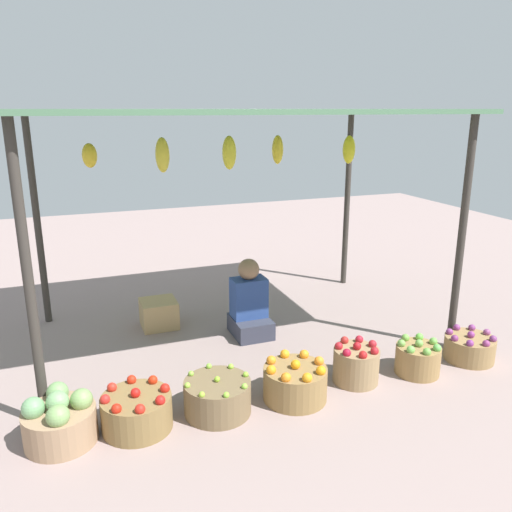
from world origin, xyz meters
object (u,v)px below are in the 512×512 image
(basket_red_tomatoes, at_px, (137,411))
(basket_green_apples, at_px, (418,359))
(basket_cabbages, at_px, (60,421))
(vendor_person, at_px, (250,306))
(basket_oranges, at_px, (295,382))
(basket_limes, at_px, (217,397))
(basket_red_apples, at_px, (356,364))
(wooden_crate_near_vendor, at_px, (159,313))
(basket_purple_onions, at_px, (469,347))

(basket_red_tomatoes, xyz_separation_m, basket_green_apples, (2.36, -0.04, 0.00))
(basket_cabbages, bearing_deg, vendor_person, 33.57)
(vendor_person, bearing_deg, basket_oranges, -93.77)
(basket_green_apples, bearing_deg, basket_limes, 178.96)
(basket_red_apples, bearing_deg, basket_limes, -178.33)
(vendor_person, height_order, basket_red_apples, vendor_person)
(basket_green_apples, bearing_deg, vendor_person, 130.22)
(basket_red_tomatoes, bearing_deg, basket_limes, -1.18)
(basket_cabbages, relative_size, wooden_crate_near_vendor, 1.34)
(basket_red_tomatoes, distance_m, basket_oranges, 1.21)
(basket_green_apples, bearing_deg, wooden_crate_near_vendor, 136.80)
(vendor_person, height_order, basket_green_apples, vendor_person)
(basket_red_apples, height_order, basket_purple_onions, basket_red_apples)
(basket_oranges, bearing_deg, basket_red_apples, 6.49)
(vendor_person, relative_size, wooden_crate_near_vendor, 2.16)
(wooden_crate_near_vendor, bearing_deg, basket_red_tomatoes, -105.37)
(basket_red_tomatoes, bearing_deg, vendor_person, 43.34)
(basket_red_apples, xyz_separation_m, basket_green_apples, (0.57, -0.07, -0.02))
(basket_red_tomatoes, distance_m, basket_limes, 0.59)
(vendor_person, height_order, basket_oranges, vendor_person)
(basket_cabbages, distance_m, basket_red_tomatoes, 0.51)
(basket_limes, xyz_separation_m, wooden_crate_near_vendor, (-0.11, 1.74, 0.01))
(vendor_person, xyz_separation_m, basket_limes, (-0.70, -1.23, -0.17))
(basket_red_apples, bearing_deg, basket_purple_onions, -1.10)
(basket_cabbages, xyz_separation_m, wooden_crate_near_vendor, (0.98, 1.70, -0.02))
(basket_oranges, height_order, wooden_crate_near_vendor, basket_oranges)
(basket_cabbages, distance_m, basket_purple_onions, 3.47)
(vendor_person, height_order, wooden_crate_near_vendor, vendor_person)
(wooden_crate_near_vendor, bearing_deg, basket_limes, -86.23)
(wooden_crate_near_vendor, bearing_deg, basket_green_apples, -43.20)
(basket_purple_onions, bearing_deg, basket_red_tomatoes, -179.99)
(basket_red_tomatoes, relative_size, basket_green_apples, 1.32)
(basket_red_tomatoes, height_order, basket_green_apples, basket_red_tomatoes)
(vendor_person, relative_size, basket_purple_onions, 1.77)
(basket_cabbages, relative_size, basket_green_apples, 1.29)
(basket_cabbages, relative_size, basket_red_apples, 1.28)
(basket_purple_onions, bearing_deg, basket_red_apples, 178.90)
(basket_limes, bearing_deg, basket_red_tomatoes, 178.82)
(basket_limes, distance_m, basket_red_apples, 1.21)
(basket_cabbages, relative_size, basket_purple_onions, 1.10)
(basket_oranges, bearing_deg, basket_red_tomatoes, 177.94)
(vendor_person, height_order, basket_limes, vendor_person)
(basket_green_apples, distance_m, basket_purple_onions, 0.60)
(basket_red_tomatoes, relative_size, basket_oranges, 1.00)
(basket_limes, height_order, basket_green_apples, basket_green_apples)
(basket_green_apples, distance_m, wooden_crate_near_vendor, 2.59)
(basket_red_tomatoes, distance_m, basket_green_apples, 2.36)
(basket_purple_onions, bearing_deg, basket_cabbages, 179.61)
(vendor_person, distance_m, basket_red_tomatoes, 1.79)
(vendor_person, relative_size, basket_green_apples, 2.07)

